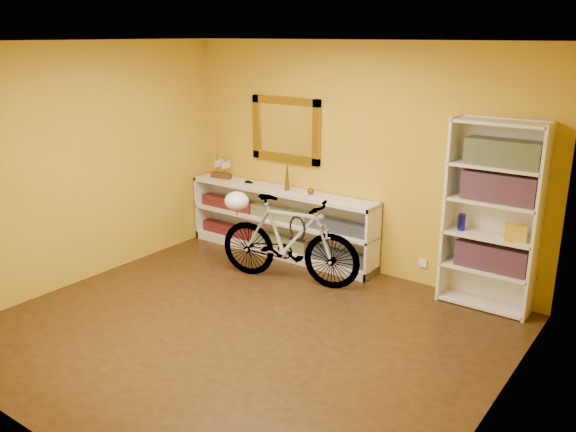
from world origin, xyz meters
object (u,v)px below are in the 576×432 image
Objects in this scene: bookcase at (492,217)px; helmet at (237,201)px; console_unit at (281,222)px; bicycle at (289,240)px.

bookcase reaches higher than helmet.
bicycle is (0.58, -0.63, 0.07)m from console_unit.
bicycle is at bearing -161.69° from bookcase.
bookcase is at bearing 16.97° from helmet.
bicycle is 5.96× the size of helmet.
bicycle is 0.74m from helmet.
helmet is (-0.05, -0.77, 0.44)m from console_unit.
console_unit is 2.60m from bookcase.
bookcase reaches higher than bicycle.
bicycle reaches higher than console_unit.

